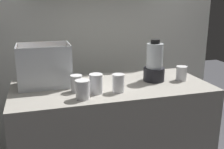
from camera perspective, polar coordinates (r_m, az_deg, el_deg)
The scene contains 9 objects.
counter at distance 2.09m, azimuth 0.00°, elevation -14.16°, with size 1.40×0.64×0.90m, color #9E998E.
back_wall_unit at distance 2.57m, azimuth -4.91°, elevation 10.55°, with size 2.60×0.24×2.50m.
carrot_display_bin at distance 1.94m, azimuth -14.32°, elevation 0.34°, with size 0.36×0.25×0.30m.
blender_pitcher at distance 2.01m, azimuth 9.04°, elevation 2.18°, with size 0.16×0.16×0.31m.
juice_cup_pomegranate_far_left at distance 1.78m, azimuth -7.62°, elevation -2.07°, with size 0.08×0.08×0.11m.
juice_cup_pomegranate_left at distance 1.64m, azimuth -6.29°, elevation -3.44°, with size 0.09×0.09×0.12m.
juice_cup_beet_middle at distance 1.73m, azimuth -3.43°, elevation -2.24°, with size 0.09×0.09×0.13m.
juice_cup_mango_right at distance 1.75m, azimuth 1.20°, elevation -2.03°, with size 0.08×0.08×0.12m.
juice_cup_mango_far_right at distance 2.08m, azimuth 14.60°, elevation 0.12°, with size 0.08×0.08×0.11m.
Camera 1 is at (-0.51, -1.74, 1.48)m, focal length 42.77 mm.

